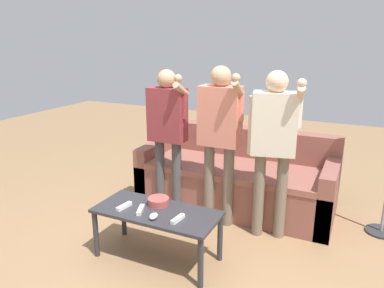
% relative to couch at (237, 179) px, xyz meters
% --- Properties ---
extents(ground_plane, '(12.00, 12.00, 0.00)m').
position_rel_couch_xyz_m(ground_plane, '(-0.11, -1.29, -0.29)').
color(ground_plane, '#93704C').
extents(couch, '(2.05, 0.86, 0.80)m').
position_rel_couch_xyz_m(couch, '(0.00, 0.00, 0.00)').
color(couch, brown).
rests_on(couch, ground).
extents(coffee_table, '(1.02, 0.46, 0.43)m').
position_rel_couch_xyz_m(coffee_table, '(-0.25, -1.27, 0.08)').
color(coffee_table, '#2D2D33').
rests_on(coffee_table, ground).
extents(snack_bowl, '(0.18, 0.18, 0.06)m').
position_rel_couch_xyz_m(snack_bowl, '(-0.29, -1.17, 0.17)').
color(snack_bowl, '#B24C47').
rests_on(snack_bowl, coffee_table).
extents(game_remote_nunchuk, '(0.06, 0.09, 0.05)m').
position_rel_couch_xyz_m(game_remote_nunchuk, '(-0.20, -1.41, 0.17)').
color(game_remote_nunchuk, white).
rests_on(game_remote_nunchuk, coffee_table).
extents(player_left, '(0.44, 0.28, 1.49)m').
position_rel_couch_xyz_m(player_left, '(-0.59, -0.47, 0.64)').
color(player_left, '#47474C').
rests_on(player_left, ground).
extents(player_center, '(0.46, 0.30, 1.54)m').
position_rel_couch_xyz_m(player_center, '(-0.03, -0.48, 0.68)').
color(player_center, '#756656').
rests_on(player_center, ground).
extents(player_right, '(0.48, 0.30, 1.52)m').
position_rel_couch_xyz_m(player_right, '(0.49, -0.51, 0.66)').
color(player_right, '#756656').
rests_on(player_right, ground).
extents(game_remote_wand_near, '(0.05, 0.15, 0.03)m').
position_rel_couch_xyz_m(game_remote_wand_near, '(-0.02, -1.35, 0.16)').
color(game_remote_wand_near, white).
rests_on(game_remote_wand_near, coffee_table).
extents(game_remote_wand_far, '(0.09, 0.16, 0.03)m').
position_rel_couch_xyz_m(game_remote_wand_far, '(-0.36, -1.34, 0.16)').
color(game_remote_wand_far, white).
rests_on(game_remote_wand_far, coffee_table).
extents(game_remote_wand_spare, '(0.06, 0.16, 0.03)m').
position_rel_couch_xyz_m(game_remote_wand_spare, '(-0.51, -1.35, 0.16)').
color(game_remote_wand_spare, white).
rests_on(game_remote_wand_spare, coffee_table).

